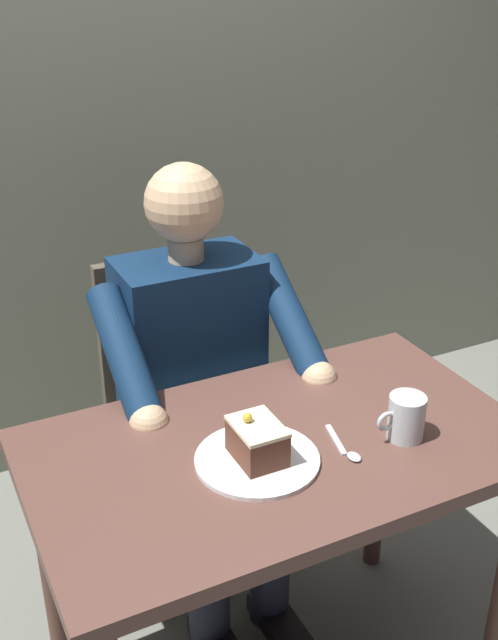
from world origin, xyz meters
TOP-DOWN VIEW (x-y plane):
  - cafe_rear_panel at (0.00, -1.26)m, footprint 6.40×0.12m
  - dining_table at (0.00, 0.00)m, footprint 1.06×0.62m
  - chair at (0.00, -0.60)m, footprint 0.42×0.42m
  - seated_person at (0.00, -0.42)m, footprint 0.53×0.58m
  - dessert_plate at (0.07, 0.04)m, footprint 0.26×0.26m
  - cake_slice at (0.07, 0.04)m, footprint 0.09×0.12m
  - coffee_cup at (-0.25, 0.10)m, footprint 0.11×0.08m
  - dessert_spoon at (-0.11, 0.09)m, footprint 0.04×0.14m

SIDE VIEW (x-z plane):
  - chair at x=0.00m, z-range 0.05..0.97m
  - dining_table at x=0.00m, z-range 0.27..1.01m
  - seated_person at x=0.00m, z-range 0.03..1.25m
  - dessert_spoon at x=-0.11m, z-range 0.74..0.75m
  - dessert_plate at x=0.07m, z-range 0.74..0.75m
  - cake_slice at x=0.07m, z-range 0.74..0.84m
  - coffee_cup at x=-0.25m, z-range 0.74..0.84m
  - cafe_rear_panel at x=0.00m, z-range 0.00..3.00m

